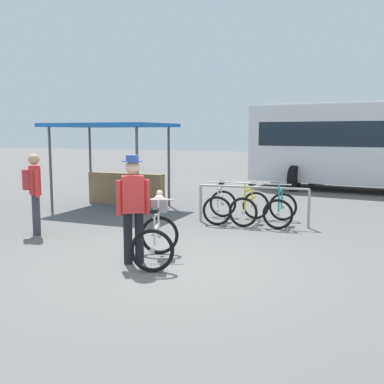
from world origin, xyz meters
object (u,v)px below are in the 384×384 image
Objects in this scene: person_with_featured_bike at (133,205)px; pedestrian_with_backpack at (34,189)px; racked_bike_white at (220,205)px; racked_bike_teal at (281,209)px; featured_bicycle at (157,231)px; market_stall at (118,157)px; racked_bike_yellow at (250,207)px.

person_with_featured_bike is 1.05× the size of pedestrian_with_backpack.
person_with_featured_bike is (-0.19, -3.81, 0.58)m from racked_bike_white.
racked_bike_white is 1.40m from racked_bike_teal.
featured_bicycle is 3.28m from pedestrian_with_backpack.
market_stall is (-3.31, 0.99, 1.03)m from racked_bike_white.
pedestrian_with_backpack is at bearing 159.10° from person_with_featured_bike.
pedestrian_with_backpack is (-4.47, -2.78, 0.57)m from racked_bike_teal.
racked_bike_white is 0.38× the size of market_stall.
pedestrian_with_backpack is at bearing -86.22° from market_stall.
featured_bicycle is at bearing -110.17° from racked_bike_teal.
racked_bike_teal is (1.40, 0.07, 0.00)m from racked_bike_white.
racked_bike_teal is (0.70, 0.04, 0.00)m from racked_bike_yellow.
pedestrian_with_backpack reaches higher than racked_bike_teal.
racked_bike_white is 0.69× the size of person_with_featured_bike.
pedestrian_with_backpack reaches higher than racked_bike_yellow.
person_with_featured_bike reaches higher than racked_bike_white.
featured_bicycle is (-1.32, -3.60, 0.12)m from racked_bike_teal.
featured_bicycle is 0.73× the size of person_with_featured_bike.
racked_bike_yellow is at bearing 36.08° from pedestrian_with_backpack.
racked_bike_teal is at bearing 3.05° from racked_bike_white.
racked_bike_teal is at bearing 67.71° from person_with_featured_bike.
person_with_featured_bike reaches higher than pedestrian_with_backpack.
person_with_featured_bike is at bearing -92.92° from racked_bike_white.
market_stall is (-4.01, 0.95, 1.03)m from racked_bike_yellow.
market_stall is at bearing 166.70° from racked_bike_yellow.
racked_bike_white is 1.05× the size of racked_bike_yellow.
person_with_featured_bike is at bearing -20.90° from pedestrian_with_backpack.
racked_bike_yellow is (0.70, 0.04, -0.00)m from racked_bike_white.
racked_bike_teal is 4.91m from market_stall.
racked_bike_teal is 0.69× the size of pedestrian_with_backpack.
racked_bike_teal is at bearing 3.05° from racked_bike_yellow.
racked_bike_yellow is at bearing -176.95° from racked_bike_teal.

